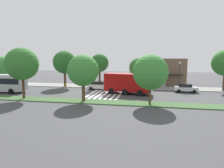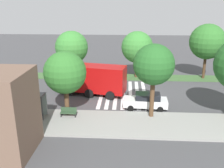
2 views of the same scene
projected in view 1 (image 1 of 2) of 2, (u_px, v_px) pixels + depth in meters
ground_plane at (94, 93)px, 36.92m from camera, size 120.00×120.00×0.00m
sidewalk at (104, 86)px, 45.06m from camera, size 60.00×5.44×0.14m
median_strip at (80, 101)px, 29.94m from camera, size 60.00×3.00×0.14m
crosswalk at (106, 94)px, 36.46m from camera, size 5.85×10.19×0.01m
fire_truck at (128, 83)px, 35.82m from camera, size 8.95×4.18×3.74m
parked_car_west at (99, 85)px, 41.17m from camera, size 4.79×2.18×1.73m
parked_car_mid at (186, 88)px, 37.90m from camera, size 4.27×2.11×1.64m
bus_stop_shelter at (157, 80)px, 41.48m from camera, size 3.50×1.40×2.46m
bench_near_shelter at (138, 86)px, 42.39m from camera, size 1.60×0.50×0.90m
street_lamp at (179, 73)px, 39.48m from camera, size 0.36×0.36×5.65m
storefront_building at (165, 72)px, 46.95m from camera, size 9.37×5.48×6.43m
sidewalk_tree_far_west at (4, 67)px, 47.44m from camera, size 4.88×4.88×6.79m
sidewalk_tree_west at (65, 62)px, 44.30m from camera, size 5.15×5.15×8.04m
sidewalk_tree_center at (100, 63)px, 42.78m from camera, size 3.95×3.95×7.32m
sidewalk_tree_east at (139, 68)px, 41.27m from camera, size 4.20×4.20×6.50m
median_tree_far_west at (22, 64)px, 31.01m from camera, size 5.13×5.13×8.08m
median_tree_west at (83, 71)px, 29.22m from camera, size 4.70×4.70×6.96m
median_tree_center at (150, 72)px, 27.37m from camera, size 4.94×4.94×6.94m
fire_hydrant at (66, 85)px, 44.41m from camera, size 0.28×0.28×0.70m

